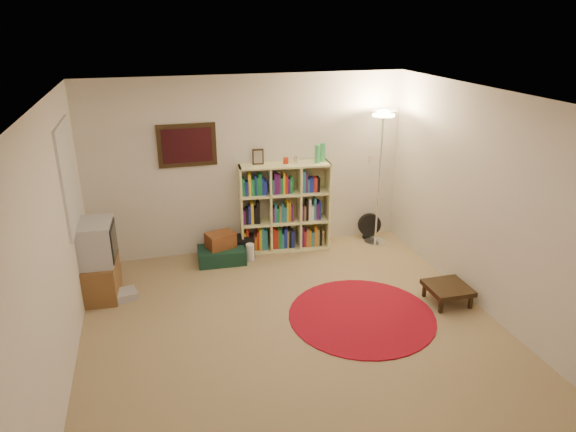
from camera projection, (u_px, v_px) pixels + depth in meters
name	position (u px, v px, depth m)	size (l,w,h in m)	color
room	(288.00, 222.00, 5.21)	(4.54, 4.54, 2.54)	#988059
bookshelf	(283.00, 208.00, 7.40)	(1.32, 0.49, 1.54)	#FFFCAA
floor_lamp	(382.00, 135.00, 7.18)	(0.44, 0.44, 2.00)	white
floor_fan	(369.00, 226.00, 7.87)	(0.36, 0.22, 0.40)	black
tv_stand	(96.00, 261.00, 6.15)	(0.51, 0.69, 0.97)	brown
dvd_box	(124.00, 295.00, 6.23)	(0.34, 0.31, 0.10)	#B4B3B8
suitcase	(222.00, 255.00, 7.14)	(0.67, 0.45, 0.21)	#123226
wicker_basket	(221.00, 240.00, 7.09)	(0.44, 0.37, 0.21)	brown
duffel_bag	(241.00, 246.00, 7.38)	(0.40, 0.35, 0.26)	black
paper_towel	(250.00, 252.00, 7.17)	(0.13, 0.13, 0.25)	white
red_rug	(362.00, 315.00, 5.88)	(1.67, 1.67, 0.01)	maroon
side_table	(448.00, 288.00, 6.10)	(0.49, 0.49, 0.22)	black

